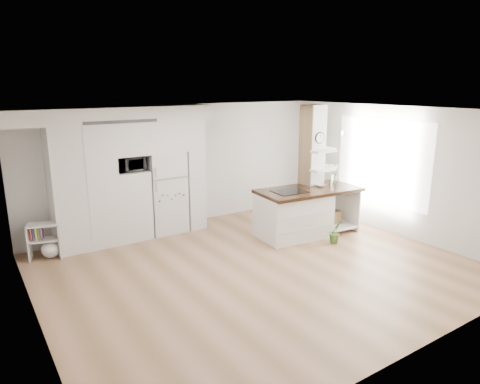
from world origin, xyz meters
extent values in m
cube|color=#A27658|center=(0.00, 0.00, 0.00)|extent=(7.00, 6.00, 0.01)
cube|color=white|center=(0.00, 0.00, 2.70)|extent=(7.00, 6.00, 0.04)
cube|color=silver|center=(0.00, 3.00, 1.35)|extent=(7.00, 0.04, 2.70)
cube|color=silver|center=(0.00, -3.00, 1.35)|extent=(7.00, 0.04, 2.70)
cube|color=silver|center=(-3.50, 0.00, 1.35)|extent=(0.04, 6.00, 2.70)
cube|color=silver|center=(3.50, 0.00, 1.35)|extent=(0.04, 6.00, 2.70)
cube|color=white|center=(-2.20, 2.67, 1.20)|extent=(1.20, 0.65, 2.40)
cube|color=white|center=(-1.27, 2.67, 0.71)|extent=(0.65, 0.65, 1.42)
cube|color=white|center=(-1.27, 2.67, 2.08)|extent=(0.65, 0.65, 0.65)
cube|color=white|center=(-0.53, 2.67, 2.08)|extent=(0.85, 0.65, 0.65)
cube|color=white|center=(0.10, 2.67, 1.20)|extent=(0.40, 0.65, 2.40)
cube|color=silver|center=(-1.50, 2.65, 2.55)|extent=(4.00, 0.70, 0.30)
cube|color=#262626|center=(-1.50, 2.31, 2.44)|extent=(1.40, 0.04, 0.06)
cube|color=white|center=(-0.53, 2.68, 0.88)|extent=(0.78, 0.66, 1.75)
cube|color=#B2B2B7|center=(-0.53, 2.34, 1.24)|extent=(0.78, 0.01, 0.03)
cube|color=silver|center=(2.30, 1.20, 1.35)|extent=(0.40, 0.40, 2.70)
cube|color=tan|center=(2.09, 1.20, 1.35)|extent=(0.02, 0.40, 2.70)
cube|color=tan|center=(2.30, 1.41, 1.35)|extent=(0.40, 0.02, 2.70)
cylinder|color=black|center=(2.30, 0.99, 2.02)|extent=(0.25, 0.03, 0.25)
cylinder|color=white|center=(2.30, 0.98, 2.02)|extent=(0.21, 0.01, 0.21)
plane|color=white|center=(3.48, 0.30, 1.50)|extent=(0.00, 2.40, 2.40)
cylinder|color=white|center=(1.70, 0.15, 2.12)|extent=(0.12, 0.12, 0.10)
cube|color=white|center=(1.55, 0.90, 0.46)|extent=(1.50, 1.05, 0.92)
cube|color=white|center=(2.59, 0.81, 0.12)|extent=(0.85, 0.99, 0.04)
cube|color=white|center=(2.95, 0.78, 0.46)|extent=(0.11, 0.93, 0.92)
cube|color=#381F10|center=(1.93, 0.86, 0.95)|extent=(2.27, 1.23, 0.07)
cube|color=black|center=(1.44, 0.91, 0.99)|extent=(0.70, 0.60, 0.01)
cube|color=olive|center=(2.53, 0.81, 0.28)|extent=(0.47, 0.37, 0.27)
cylinder|color=white|center=(2.71, 0.91, 1.10)|extent=(0.12, 0.12, 0.22)
cube|color=white|center=(-3.26, 2.58, 0.33)|extent=(0.12, 0.32, 0.67)
cube|color=white|center=(-2.74, 2.42, 0.33)|extent=(0.12, 0.32, 0.67)
cube|color=white|center=(-3.00, 2.50, 0.65)|extent=(0.63, 0.47, 0.03)
cube|color=white|center=(-3.00, 2.50, 0.36)|extent=(0.60, 0.46, 0.03)
sphere|color=white|center=(-2.93, 2.48, 0.16)|extent=(0.32, 0.32, 0.32)
imported|color=#416E2C|center=(2.00, 0.12, 0.24)|extent=(0.30, 0.26, 0.48)
imported|color=#416E2C|center=(2.93, 1.53, 0.26)|extent=(0.33, 0.33, 0.52)
imported|color=#2D2D2D|center=(-1.27, 2.62, 1.57)|extent=(0.54, 0.37, 0.30)
imported|color=#416E2C|center=(2.63, 1.30, 1.52)|extent=(0.27, 0.23, 0.30)
imported|color=white|center=(2.30, 0.90, 1.00)|extent=(0.22, 0.22, 0.05)
camera|label=1|loc=(-4.08, -5.60, 3.11)|focal=32.00mm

